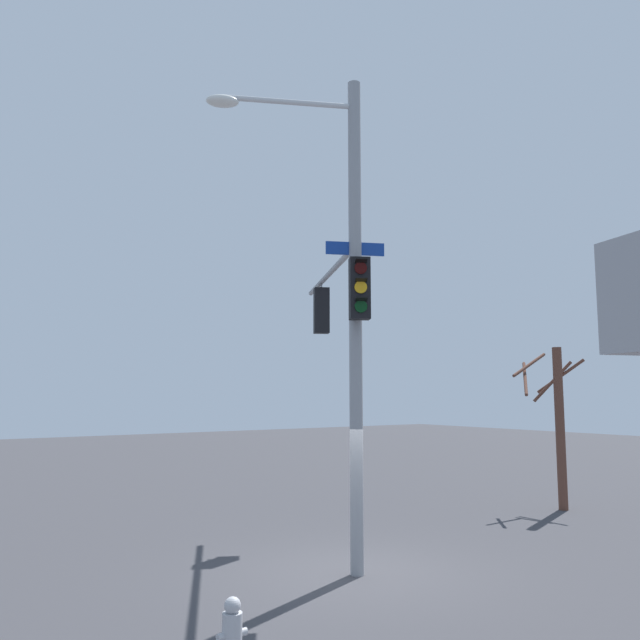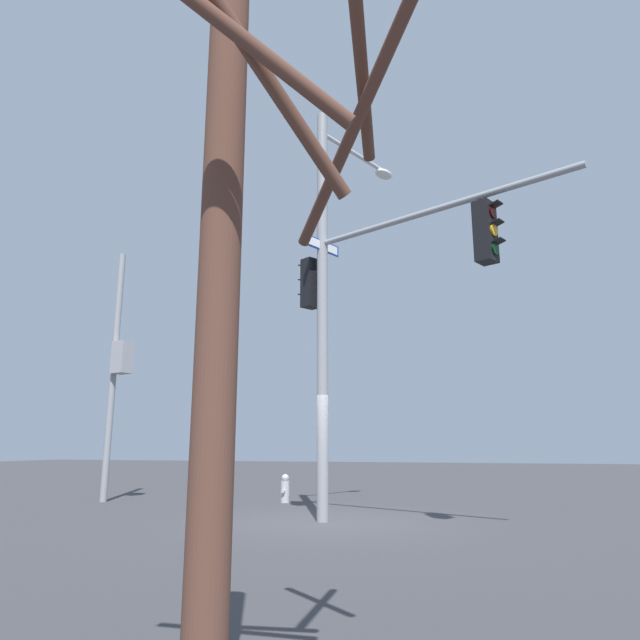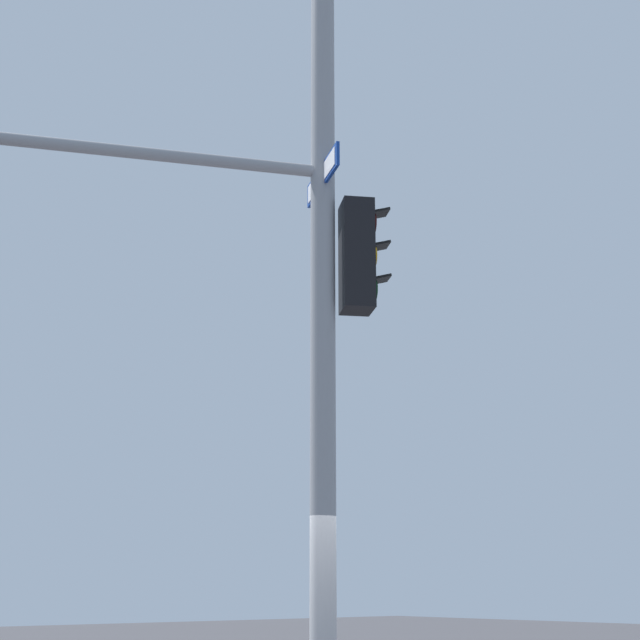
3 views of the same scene
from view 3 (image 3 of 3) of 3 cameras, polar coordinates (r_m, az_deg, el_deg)
main_signal_pole_assembly at (r=9.04m, az=-3.97°, el=5.15°), size 5.00×5.62×8.98m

